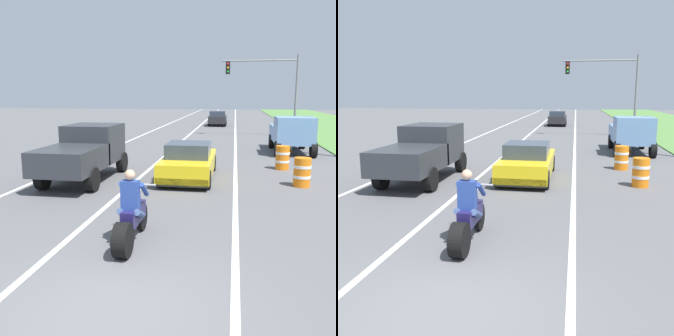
# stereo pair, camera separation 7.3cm
# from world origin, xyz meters

# --- Properties ---
(ground_plane) EXTENTS (160.00, 160.00, 0.00)m
(ground_plane) POSITION_xyz_m (0.00, 0.00, 0.00)
(ground_plane) COLOR #565659
(lane_stripe_left_solid) EXTENTS (0.14, 120.00, 0.01)m
(lane_stripe_left_solid) POSITION_xyz_m (-5.40, 20.00, 0.00)
(lane_stripe_left_solid) COLOR white
(lane_stripe_left_solid) RESTS_ON ground
(lane_stripe_right_solid) EXTENTS (0.14, 120.00, 0.01)m
(lane_stripe_right_solid) POSITION_xyz_m (1.80, 20.00, 0.00)
(lane_stripe_right_solid) COLOR white
(lane_stripe_right_solid) RESTS_ON ground
(lane_stripe_centre_dashed) EXTENTS (0.14, 120.00, 0.01)m
(lane_stripe_centre_dashed) POSITION_xyz_m (-1.80, 20.00, 0.00)
(lane_stripe_centre_dashed) COLOR white
(lane_stripe_centre_dashed) RESTS_ON ground
(motorcycle_with_rider) EXTENTS (0.70, 2.21, 1.62)m
(motorcycle_with_rider) POSITION_xyz_m (-0.35, 2.44, 0.59)
(motorcycle_with_rider) COLOR black
(motorcycle_with_rider) RESTS_ON ground
(sports_car_yellow) EXTENTS (1.84, 4.30, 1.37)m
(sports_car_yellow) POSITION_xyz_m (0.06, 9.14, 0.63)
(sports_car_yellow) COLOR yellow
(sports_car_yellow) RESTS_ON ground
(pickup_truck_left_lane_dark_grey) EXTENTS (2.02, 4.80, 1.98)m
(pickup_truck_left_lane_dark_grey) POSITION_xyz_m (-3.67, 8.22, 1.11)
(pickup_truck_left_lane_dark_grey) COLOR #2D3035
(pickup_truck_left_lane_dark_grey) RESTS_ON ground
(pickup_truck_right_shoulder_light_blue) EXTENTS (2.02, 4.80, 1.98)m
(pickup_truck_right_shoulder_light_blue) POSITION_xyz_m (4.78, 16.73, 1.11)
(pickup_truck_right_shoulder_light_blue) COLOR #6B93C6
(pickup_truck_right_shoulder_light_blue) RESTS_ON ground
(traffic_light_mast_near) EXTENTS (5.53, 0.34, 6.00)m
(traffic_light_mast_near) POSITION_xyz_m (4.36, 24.88, 4.06)
(traffic_light_mast_near) COLOR gray
(traffic_light_mast_near) RESTS_ON ground
(construction_barrel_nearest) EXTENTS (0.58, 0.58, 1.00)m
(construction_barrel_nearest) POSITION_xyz_m (4.04, 8.51, 0.50)
(construction_barrel_nearest) COLOR orange
(construction_barrel_nearest) RESTS_ON ground
(construction_barrel_mid) EXTENTS (0.58, 0.58, 1.00)m
(construction_barrel_mid) POSITION_xyz_m (3.74, 11.58, 0.50)
(construction_barrel_mid) COLOR orange
(construction_barrel_mid) RESTS_ON ground
(construction_barrel_far) EXTENTS (0.58, 0.58, 1.00)m
(construction_barrel_far) POSITION_xyz_m (4.45, 15.95, 0.50)
(construction_barrel_far) COLOR orange
(construction_barrel_far) RESTS_ON ground
(distant_car_far_ahead) EXTENTS (1.80, 4.00, 1.50)m
(distant_car_far_ahead) POSITION_xyz_m (-0.02, 34.82, 0.77)
(distant_car_far_ahead) COLOR #262628
(distant_car_far_ahead) RESTS_ON ground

